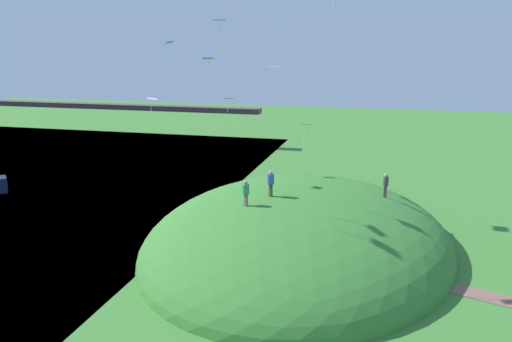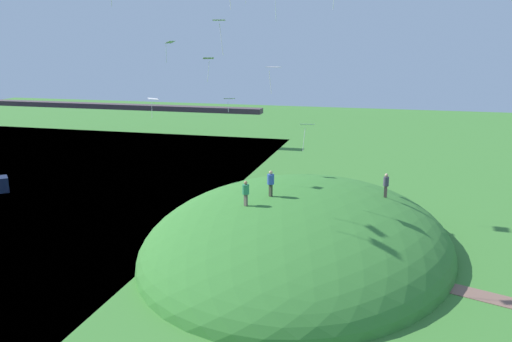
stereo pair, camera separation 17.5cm
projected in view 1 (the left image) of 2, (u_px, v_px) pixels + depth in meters
The scene contains 13 objects.
ground_plane at pixel (215, 235), 39.73m from camera, with size 160.00×160.00×0.00m, color #3C782F.
grass_hill at pixel (298, 244), 38.03m from camera, with size 21.04×27.39×7.63m, color #36772E.
bridge_deck_far at pixel (104, 106), 76.83m from camera, with size 45.81×1.80×0.70m, color #4B3D42.
person_on_hilltop at pixel (271, 180), 36.01m from camera, with size 0.65×0.65×1.77m.
person_with_child at pixel (246, 190), 34.59m from camera, with size 0.61×0.61×1.65m.
person_walking_path at pixel (386, 182), 38.02m from camera, with size 0.42×0.42×1.72m.
kite_0 at pixel (169, 44), 39.60m from camera, with size 0.67×0.82×1.59m.
kite_4 at pixel (307, 126), 34.58m from camera, with size 1.02×0.79×1.77m.
kite_6 at pixel (208, 60), 44.08m from camera, with size 1.06×0.91×1.99m.
kite_8 at pixel (219, 23), 31.47m from camera, with size 0.86×0.71×2.05m.
kite_11 at pixel (152, 100), 44.61m from camera, with size 1.27×1.38×1.62m.
kite_12 at pixel (229, 99), 46.20m from camera, with size 1.12×0.92×1.22m.
kite_13 at pixel (273, 68), 41.45m from camera, with size 1.13×0.85×2.04m.
Camera 1 is at (12.22, -35.58, 13.93)m, focal length 38.05 mm.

